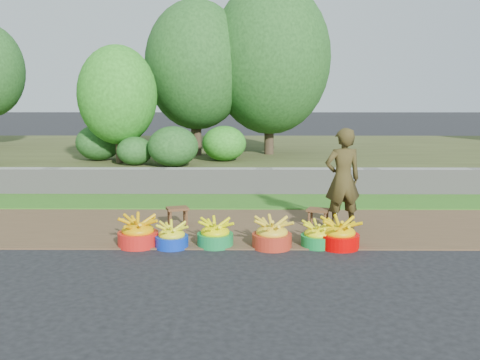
{
  "coord_description": "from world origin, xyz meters",
  "views": [
    {
      "loc": [
        -0.42,
        -6.93,
        2.05
      ],
      "look_at": [
        -0.49,
        1.3,
        0.75
      ],
      "focal_mm": 40.0,
      "sensor_mm": 36.0,
      "label": 1
    }
  ],
  "objects_px": {
    "basin_e": "(317,236)",
    "vendor_woman": "(343,179)",
    "basin_b": "(172,237)",
    "basin_c": "(215,234)",
    "basin_f": "(339,235)",
    "stool_left": "(177,211)",
    "stool_right": "(318,213)",
    "basin_d": "(272,235)",
    "basin_a": "(138,233)"
  },
  "relations": [
    {
      "from": "stool_right",
      "to": "vendor_woman",
      "type": "height_order",
      "value": "vendor_woman"
    },
    {
      "from": "basin_a",
      "to": "stool_left",
      "type": "bearing_deg",
      "value": 69.8
    },
    {
      "from": "basin_f",
      "to": "basin_d",
      "type": "bearing_deg",
      "value": 179.96
    },
    {
      "from": "basin_d",
      "to": "basin_f",
      "type": "relative_size",
      "value": 1.0
    },
    {
      "from": "basin_f",
      "to": "basin_a",
      "type": "bearing_deg",
      "value": 178.68
    },
    {
      "from": "basin_e",
      "to": "stool_right",
      "type": "distance_m",
      "value": 1.04
    },
    {
      "from": "vendor_woman",
      "to": "basin_c",
      "type": "bearing_deg",
      "value": 14.56
    },
    {
      "from": "basin_f",
      "to": "stool_right",
      "type": "distance_m",
      "value": 1.09
    },
    {
      "from": "basin_b",
      "to": "basin_e",
      "type": "relative_size",
      "value": 0.99
    },
    {
      "from": "basin_a",
      "to": "basin_f",
      "type": "distance_m",
      "value": 2.76
    },
    {
      "from": "basin_a",
      "to": "stool_left",
      "type": "height_order",
      "value": "basin_a"
    },
    {
      "from": "basin_a",
      "to": "basin_c",
      "type": "xyz_separation_m",
      "value": [
        1.06,
        0.01,
        -0.02
      ]
    },
    {
      "from": "basin_e",
      "to": "vendor_woman",
      "type": "relative_size",
      "value": 0.29
    },
    {
      "from": "basin_e",
      "to": "vendor_woman",
      "type": "height_order",
      "value": "vendor_woman"
    },
    {
      "from": "basin_b",
      "to": "basin_e",
      "type": "distance_m",
      "value": 1.99
    },
    {
      "from": "basin_d",
      "to": "basin_c",
      "type": "bearing_deg",
      "value": 174.81
    },
    {
      "from": "vendor_woman",
      "to": "basin_e",
      "type": "bearing_deg",
      "value": 50.86
    },
    {
      "from": "basin_c",
      "to": "stool_left",
      "type": "relative_size",
      "value": 1.26
    },
    {
      "from": "stool_left",
      "to": "vendor_woman",
      "type": "height_order",
      "value": "vendor_woman"
    },
    {
      "from": "basin_a",
      "to": "basin_e",
      "type": "distance_m",
      "value": 2.47
    },
    {
      "from": "basin_a",
      "to": "stool_left",
      "type": "distance_m",
      "value": 1.18
    },
    {
      "from": "basin_f",
      "to": "stool_right",
      "type": "height_order",
      "value": "basin_f"
    },
    {
      "from": "basin_d",
      "to": "stool_right",
      "type": "relative_size",
      "value": 1.36
    },
    {
      "from": "basin_c",
      "to": "stool_left",
      "type": "xyz_separation_m",
      "value": [
        -0.65,
        1.1,
        0.09
      ]
    },
    {
      "from": "basin_c",
      "to": "vendor_woman",
      "type": "xyz_separation_m",
      "value": [
        1.9,
        0.91,
        0.63
      ]
    },
    {
      "from": "stool_right",
      "to": "vendor_woman",
      "type": "xyz_separation_m",
      "value": [
        0.35,
        -0.1,
        0.55
      ]
    },
    {
      "from": "basin_c",
      "to": "basin_f",
      "type": "height_order",
      "value": "basin_f"
    },
    {
      "from": "basin_e",
      "to": "basin_f",
      "type": "xyz_separation_m",
      "value": [
        0.29,
        -0.05,
        0.03
      ]
    },
    {
      "from": "basin_a",
      "to": "basin_b",
      "type": "xyz_separation_m",
      "value": [
        0.47,
        -0.07,
        -0.03
      ]
    },
    {
      "from": "stool_left",
      "to": "basin_f",
      "type": "bearing_deg",
      "value": -26.54
    },
    {
      "from": "basin_f",
      "to": "stool_right",
      "type": "relative_size",
      "value": 1.35
    },
    {
      "from": "basin_e",
      "to": "basin_f",
      "type": "distance_m",
      "value": 0.3
    },
    {
      "from": "basin_b",
      "to": "basin_a",
      "type": "bearing_deg",
      "value": 171.84
    },
    {
      "from": "basin_d",
      "to": "stool_right",
      "type": "bearing_deg",
      "value": 54.35
    },
    {
      "from": "basin_b",
      "to": "vendor_woman",
      "type": "bearing_deg",
      "value": 21.66
    },
    {
      "from": "basin_b",
      "to": "basin_c",
      "type": "xyz_separation_m",
      "value": [
        0.59,
        0.08,
        0.02
      ]
    },
    {
      "from": "stool_right",
      "to": "basin_f",
      "type": "bearing_deg",
      "value": -82.6
    },
    {
      "from": "basin_c",
      "to": "stool_right",
      "type": "xyz_separation_m",
      "value": [
        1.55,
        1.01,
        0.09
      ]
    },
    {
      "from": "basin_b",
      "to": "vendor_woman",
      "type": "distance_m",
      "value": 2.76
    },
    {
      "from": "basin_b",
      "to": "basin_e",
      "type": "height_order",
      "value": "basin_e"
    },
    {
      "from": "basin_a",
      "to": "vendor_woman",
      "type": "relative_size",
      "value": 0.36
    },
    {
      "from": "vendor_woman",
      "to": "basin_b",
      "type": "bearing_deg",
      "value": 10.56
    },
    {
      "from": "basin_e",
      "to": "stool_left",
      "type": "xyz_separation_m",
      "value": [
        -2.06,
        1.12,
        0.1
      ]
    },
    {
      "from": "basin_b",
      "to": "stool_left",
      "type": "relative_size",
      "value": 1.15
    },
    {
      "from": "basin_c",
      "to": "basin_a",
      "type": "bearing_deg",
      "value": -179.57
    },
    {
      "from": "basin_c",
      "to": "stool_right",
      "type": "bearing_deg",
      "value": 33.06
    },
    {
      "from": "stool_right",
      "to": "vendor_woman",
      "type": "distance_m",
      "value": 0.65
    },
    {
      "from": "basin_f",
      "to": "stool_left",
      "type": "xyz_separation_m",
      "value": [
        -2.35,
        1.17,
        0.07
      ]
    },
    {
      "from": "basin_e",
      "to": "stool_left",
      "type": "height_order",
      "value": "basin_e"
    },
    {
      "from": "basin_a",
      "to": "basin_d",
      "type": "height_order",
      "value": "basin_a"
    }
  ]
}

